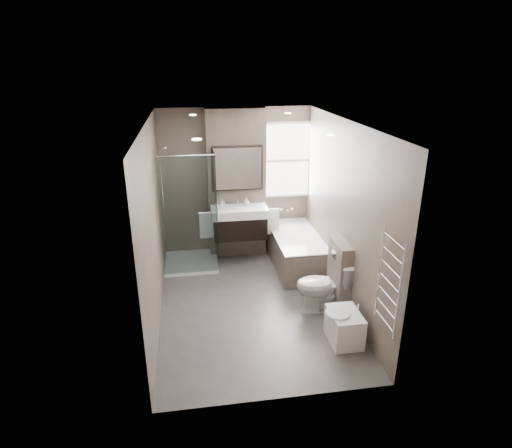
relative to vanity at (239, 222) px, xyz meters
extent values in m
cube|color=#494643|center=(0.00, -1.43, -0.77)|extent=(2.65, 3.85, 0.05)
cube|color=silver|center=(0.00, -1.43, 1.88)|extent=(2.65, 3.85, 0.05)
cube|color=#63564C|center=(0.00, 0.50, 0.56)|extent=(2.65, 0.05, 2.60)
cube|color=#63564C|center=(0.00, -3.35, 0.56)|extent=(2.65, 0.05, 2.60)
cube|color=#63564C|center=(-1.32, -1.43, 0.56)|extent=(0.05, 3.85, 2.60)
cube|color=#63564C|center=(1.32, -1.43, 0.56)|extent=(0.05, 3.85, 2.60)
cube|color=#5D524A|center=(0.00, 0.35, 0.56)|extent=(1.00, 0.25, 2.60)
cube|color=black|center=(0.00, 0.00, -0.08)|extent=(0.90, 0.45, 0.38)
cube|color=white|center=(0.00, 0.00, 0.18)|extent=(0.95, 0.47, 0.15)
cylinder|color=silver|center=(0.00, 0.17, 0.32)|extent=(0.03, 0.03, 0.12)
cylinder|color=silver|center=(0.00, 0.11, 0.37)|extent=(0.02, 0.12, 0.02)
cube|color=black|center=(0.00, 0.19, 0.89)|extent=(0.86, 0.06, 0.76)
cube|color=white|center=(0.00, 0.15, 0.89)|extent=(0.80, 0.02, 0.70)
cube|color=silver|center=(-0.56, -0.02, -0.02)|extent=(0.24, 0.06, 0.44)
cube|color=silver|center=(0.56, -0.02, -0.02)|extent=(0.24, 0.06, 0.44)
cube|color=white|center=(-0.85, 0.02, -0.71)|extent=(0.90, 0.90, 0.06)
cube|color=white|center=(-0.85, -0.42, 0.29)|extent=(0.88, 0.01, 1.94)
cube|color=white|center=(-0.41, 0.02, 0.29)|extent=(0.01, 0.88, 1.94)
cylinder|color=silver|center=(-1.25, 0.02, 0.51)|extent=(0.02, 0.02, 1.00)
cube|color=#5D524A|center=(0.93, -0.33, -0.47)|extent=(0.75, 1.60, 0.55)
cube|color=white|center=(0.93, -0.33, -0.19)|extent=(0.75, 1.60, 0.03)
cube|color=white|center=(0.93, -0.33, -0.25)|extent=(0.61, 1.42, 0.12)
cube|color=white|center=(0.90, 0.45, 0.93)|extent=(0.98, 0.04, 1.33)
cube|color=white|center=(0.90, 0.43, 0.93)|extent=(0.90, 0.01, 1.25)
cube|color=white|center=(0.90, 0.42, 0.93)|extent=(0.90, 0.01, 0.05)
imported|color=white|center=(0.97, -1.73, -0.36)|extent=(0.79, 0.51, 0.77)
cube|color=#5D524A|center=(1.21, -1.68, -0.24)|extent=(0.18, 0.55, 1.00)
cube|color=silver|center=(1.11, -1.68, 0.08)|extent=(0.01, 0.16, 0.11)
cube|color=white|center=(1.02, -2.48, -0.54)|extent=(0.37, 0.51, 0.41)
cylinder|color=white|center=(0.92, -2.48, -0.34)|extent=(0.31, 0.31, 0.05)
cylinder|color=silver|center=(1.18, -2.48, -0.26)|extent=(0.02, 0.02, 0.10)
cylinder|color=silver|center=(1.25, -3.26, 0.38)|extent=(0.03, 0.03, 1.10)
cylinder|color=silver|center=(1.25, -2.80, 0.38)|extent=(0.03, 0.03, 1.10)
cube|color=silver|center=(1.25, -3.03, 0.38)|extent=(0.02, 0.46, 1.00)
imported|color=white|center=(-0.28, 0.00, 0.34)|extent=(0.07, 0.07, 0.16)
imported|color=white|center=(0.14, 0.11, 0.32)|extent=(0.10, 0.10, 0.12)
camera|label=1|loc=(-0.78, -6.78, 2.61)|focal=30.00mm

